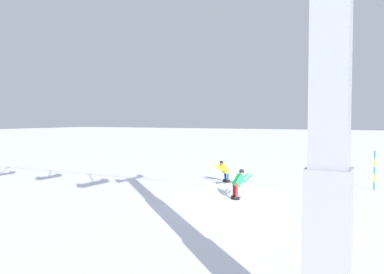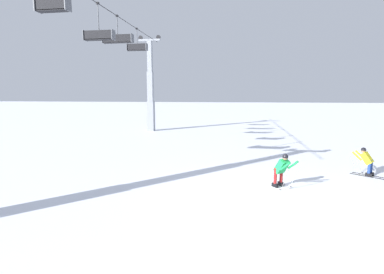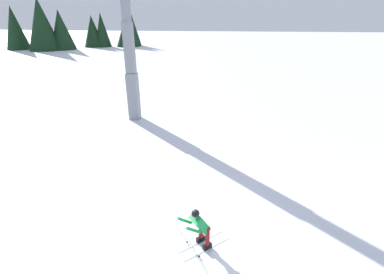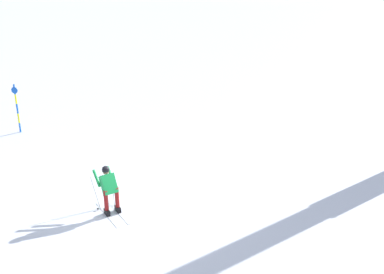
% 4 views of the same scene
% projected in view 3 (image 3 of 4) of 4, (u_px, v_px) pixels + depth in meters
% --- Properties ---
extents(ground_plane, '(260.00, 260.00, 0.00)m').
position_uv_depth(ground_plane, '(179.00, 227.00, 9.15)').
color(ground_plane, white).
extents(skier_carving_main, '(1.63, 1.50, 1.59)m').
position_uv_depth(skier_carving_main, '(200.00, 226.00, 8.02)').
color(skier_carving_main, white).
rests_on(skier_carving_main, ground_plane).
extents(lift_tower_near, '(0.67, 2.77, 9.79)m').
position_uv_depth(lift_tower_near, '(130.00, 56.00, 17.23)').
color(lift_tower_near, gray).
rests_on(lift_tower_near, ground_plane).
extents(tree_line_ridge, '(25.61, 16.82, 9.87)m').
position_uv_depth(tree_line_ridge, '(72.00, 28.00, 58.39)').
color(tree_line_ridge, black).
rests_on(tree_line_ridge, ground_plane).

